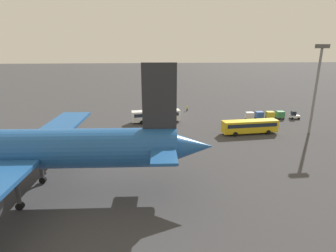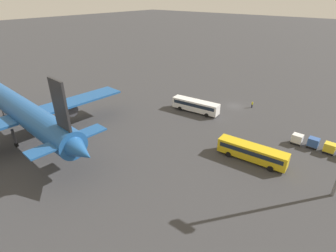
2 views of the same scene
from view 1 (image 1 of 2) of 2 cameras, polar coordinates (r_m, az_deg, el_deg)
name	(u,v)px [view 1 (image 1 of 2)]	position (r m, az deg, el deg)	size (l,w,h in m)	color
ground_plane	(175,113)	(76.71, 1.57, 2.90)	(600.00, 600.00, 0.00)	#38383A
airplane	(13,150)	(36.65, -30.61, -4.51)	(49.03, 42.25, 16.37)	#1E5193
shuttle_bus_near	(156,115)	(66.19, -2.63, 2.37)	(12.35, 3.82, 3.06)	white
shuttle_bus_far	(250,126)	(59.72, 17.37, 0.06)	(12.40, 3.55, 3.02)	gold
baggage_tug	(294,115)	(77.25, 25.78, 2.08)	(2.59, 1.99, 2.10)	white
worker_person	(187,108)	(78.88, 4.17, 3.89)	(0.38, 0.38, 1.74)	#1E1E2D
cargo_cart_green	(280,114)	(75.71, 23.22, 2.32)	(2.02, 1.71, 2.06)	#38383D
cargo_cart_yellow	(270,115)	(74.35, 21.30, 2.29)	(2.02, 1.71, 2.06)	#38383D
cargo_cart_blue	(259,115)	(73.26, 19.25, 2.30)	(2.02, 1.71, 2.06)	#38383D
cargo_cart_white	(250,116)	(71.72, 17.33, 2.19)	(2.02, 1.71, 2.06)	#38383D
light_pole	(317,81)	(63.65, 29.69, 8.50)	(2.80, 0.70, 18.81)	slate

